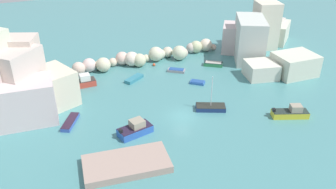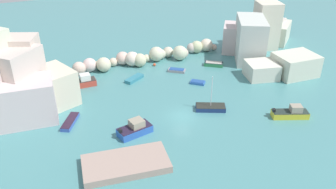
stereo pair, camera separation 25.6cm
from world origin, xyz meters
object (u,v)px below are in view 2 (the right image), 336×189
object	(u,v)px
moored_boat_6	(81,82)
moored_boat_8	(70,122)
moored_boat_5	(198,82)
moored_boat_4	(135,129)
stone_dock	(126,164)
moored_boat_3	(134,79)
moored_boat_1	(291,113)
channel_buoy	(154,65)
moored_boat_2	(214,64)
moored_boat_0	(211,107)
moored_boat_7	(177,70)

from	to	relation	value
moored_boat_6	moored_boat_8	xyz separation A→B (m)	(-3.62, -10.59, -0.44)
moored_boat_5	moored_boat_4	bearing A→B (deg)	75.15
stone_dock	moored_boat_8	xyz separation A→B (m)	(-4.23, 11.66, -0.17)
moored_boat_3	moored_boat_5	world-z (taller)	moored_boat_3
moored_boat_1	moored_boat_5	size ratio (longest dim) A/B	1.95
channel_buoy	moored_boat_6	xyz separation A→B (m)	(-14.05, -2.76, 0.45)
moored_boat_5	moored_boat_8	distance (m)	21.94
moored_boat_4	moored_boat_6	size ratio (longest dim) A/B	0.92
channel_buoy	moored_boat_3	bearing A→B (deg)	-142.34
moored_boat_2	moored_boat_4	xyz separation A→B (m)	(-20.42, -14.89, 0.36)
channel_buoy	moored_boat_6	bearing A→B (deg)	-168.89
moored_boat_1	moored_boat_2	size ratio (longest dim) A/B	1.45
stone_dock	moored_boat_4	world-z (taller)	moored_boat_4
channel_buoy	moored_boat_1	bearing A→B (deg)	-65.52
channel_buoy	moored_boat_6	size ratio (longest dim) A/B	0.10
stone_dock	moored_boat_2	xyz separation A→B (m)	(23.54, 20.69, -0.07)
moored_boat_3	moored_boat_6	bearing A→B (deg)	-41.03
channel_buoy	moored_boat_4	world-z (taller)	moored_boat_4
moored_boat_1	moored_boat_3	bearing A→B (deg)	151.49
moored_boat_0	moored_boat_6	size ratio (longest dim) A/B	1.03
moored_boat_0	moored_boat_2	distance (m)	15.91
moored_boat_2	channel_buoy	bearing A→B (deg)	12.53
moored_boat_1	moored_boat_4	bearing A→B (deg)	-170.64
moored_boat_5	moored_boat_8	world-z (taller)	moored_boat_8
stone_dock	moored_boat_0	world-z (taller)	moored_boat_0
moored_boat_7	moored_boat_8	world-z (taller)	moored_boat_8
moored_boat_4	moored_boat_8	size ratio (longest dim) A/B	1.09
moored_boat_2	moored_boat_7	xyz separation A→B (m)	(-7.37, 0.40, -0.12)
moored_boat_3	moored_boat_8	xyz separation A→B (m)	(-12.36, -9.25, 0.01)
stone_dock	moored_boat_6	bearing A→B (deg)	91.58
moored_boat_5	moored_boat_7	bearing A→B (deg)	-36.66
stone_dock	moored_boat_8	distance (m)	12.40
moored_boat_3	moored_boat_8	size ratio (longest dim) A/B	0.88
moored_boat_4	moored_boat_7	xyz separation A→B (m)	(13.05, 15.28, -0.49)
stone_dock	moored_boat_5	xyz separation A→B (m)	(17.38, 15.41, -0.22)
channel_buoy	moored_boat_0	bearing A→B (deg)	-84.57
moored_boat_7	moored_boat_4	bearing A→B (deg)	85.92
moored_boat_4	moored_boat_5	bearing A→B (deg)	22.47
channel_buoy	moored_boat_1	size ratio (longest dim) A/B	0.10
channel_buoy	moored_boat_5	distance (m)	10.37
stone_dock	channel_buoy	distance (m)	28.39
channel_buoy	moored_boat_5	xyz separation A→B (m)	(3.94, -9.59, -0.05)
moored_boat_4	moored_boat_8	xyz separation A→B (m)	(-7.34, 5.85, -0.46)
moored_boat_0	moored_boat_1	distance (m)	11.22
moored_boat_5	moored_boat_7	size ratio (longest dim) A/B	0.83
moored_boat_2	moored_boat_4	size ratio (longest dim) A/B	0.76
moored_boat_6	moored_boat_7	bearing A→B (deg)	-3.58
channel_buoy	moored_boat_5	size ratio (longest dim) A/B	0.20
moored_boat_0	moored_boat_4	xyz separation A→B (m)	(-12.02, -1.37, 0.37)
moored_boat_1	moored_boat_7	distance (m)	21.82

